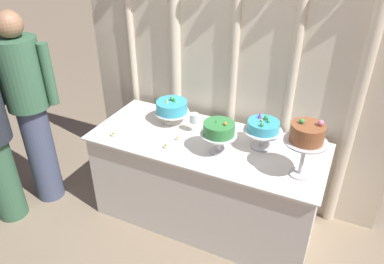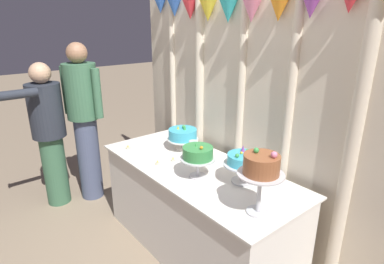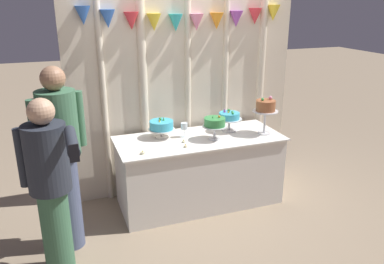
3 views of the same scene
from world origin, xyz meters
name	(u,v)px [view 3 (image 3 of 3)]	position (x,y,z in m)	size (l,w,h in m)	color
ground_plane	(202,205)	(0.00, 0.00, 0.00)	(24.00, 24.00, 0.00)	gray
draped_curtain	(186,81)	(0.01, 0.58, 1.33)	(2.72, 0.16, 2.48)	beige
cake_table	(199,170)	(0.00, 0.10, 0.40)	(1.85, 0.77, 0.80)	white
cake_display_leftmost	(161,126)	(-0.39, 0.26, 0.93)	(0.29, 0.29, 0.23)	silver
cake_display_midleft	(215,123)	(0.14, 0.00, 0.98)	(0.27, 0.27, 0.27)	silver
cake_display_midright	(229,117)	(0.41, 0.20, 0.96)	(0.29, 0.29, 0.27)	silver
cake_display_rightmost	(266,108)	(0.74, -0.02, 1.10)	(0.29, 0.29, 0.43)	silver
wine_glass	(184,126)	(-0.15, 0.19, 0.92)	(0.08, 0.08, 0.16)	silver
tealight_far_left	(143,153)	(-0.70, -0.15, 0.81)	(0.05, 0.05, 0.04)	beige
tealight_near_left	(186,146)	(-0.24, -0.12, 0.81)	(0.04, 0.04, 0.04)	beige
tealight_near_right	(184,142)	(-0.21, 0.02, 0.81)	(0.04, 0.04, 0.04)	beige
guest_man_pink_jacket	(62,153)	(-1.45, -0.26, 0.95)	(0.46, 0.45, 1.73)	#4C5675
guest_man_dark_suit	(50,182)	(-1.57, -0.61, 0.85)	(0.46, 0.82, 1.55)	#3D6B4C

